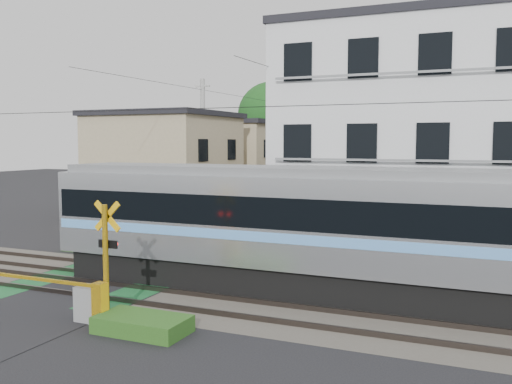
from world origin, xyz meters
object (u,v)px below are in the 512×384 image
at_px(crossing_signal_far, 109,237).
at_px(apartment_block, 414,139).
at_px(pedestrian, 348,186).
at_px(crossing_signal_near, 92,295).

xyz_separation_m(crossing_signal_far, apartment_block, (11.09, 5.84, 3.94)).
bearing_deg(crossing_signal_far, pedestrian, 85.22).
relative_size(crossing_signal_near, apartment_block, 0.46).
bearing_deg(apartment_block, crossing_signal_near, -114.22).
height_order(crossing_signal_far, pedestrian, crossing_signal_far).
bearing_deg(pedestrian, crossing_signal_far, 68.34).
distance_m(crossing_signal_far, pedestrian, 28.91).
bearing_deg(apartment_block, crossing_signal_far, -152.22).
xyz_separation_m(apartment_block, pedestrian, (-8.68, 22.97, -3.87)).
height_order(apartment_block, pedestrian, apartment_block).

